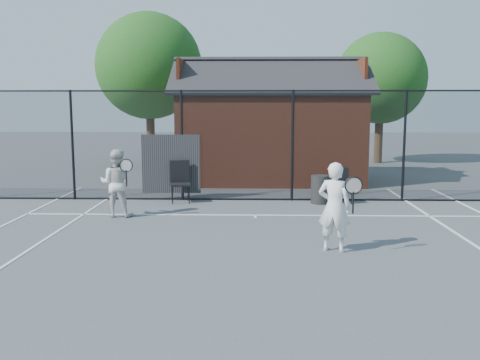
{
  "coord_description": "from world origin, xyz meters",
  "views": [
    {
      "loc": [
        -0.03,
        -9.45,
        2.64
      ],
      "look_at": [
        -0.32,
        1.24,
        1.1
      ],
      "focal_mm": 40.0,
      "sensor_mm": 36.0,
      "label": 1
    }
  ],
  "objects_px": {
    "chair_right": "(343,186)",
    "waste_bin": "(320,189)",
    "clubhouse": "(270,134)",
    "player_back": "(116,183)",
    "chair_left": "(180,182)",
    "player_front": "(335,207)"
  },
  "relations": [
    {
      "from": "clubhouse",
      "to": "player_front",
      "type": "xyz_separation_m",
      "value": [
        0.91,
        -9.05,
        -0.8
      ]
    },
    {
      "from": "chair_left",
      "to": "chair_right",
      "type": "distance_m",
      "value": 4.33
    },
    {
      "from": "chair_left",
      "to": "chair_right",
      "type": "height_order",
      "value": "chair_left"
    },
    {
      "from": "clubhouse",
      "to": "player_back",
      "type": "bearing_deg",
      "value": -121.19
    },
    {
      "from": "chair_right",
      "to": "waste_bin",
      "type": "height_order",
      "value": "chair_right"
    },
    {
      "from": "chair_left",
      "to": "waste_bin",
      "type": "height_order",
      "value": "chair_left"
    },
    {
      "from": "player_front",
      "to": "player_back",
      "type": "relative_size",
      "value": 1.02
    },
    {
      "from": "clubhouse",
      "to": "waste_bin",
      "type": "bearing_deg",
      "value": -74.37
    },
    {
      "from": "chair_left",
      "to": "clubhouse",
      "type": "bearing_deg",
      "value": 49.37
    },
    {
      "from": "chair_right",
      "to": "player_back",
      "type": "bearing_deg",
      "value": -174.72
    },
    {
      "from": "chair_left",
      "to": "chair_right",
      "type": "bearing_deg",
      "value": -10.99
    },
    {
      "from": "chair_left",
      "to": "chair_right",
      "type": "relative_size",
      "value": 1.18
    },
    {
      "from": "player_back",
      "to": "chair_right",
      "type": "distance_m",
      "value": 5.86
    },
    {
      "from": "player_back",
      "to": "chair_left",
      "type": "distance_m",
      "value": 2.2
    },
    {
      "from": "player_front",
      "to": "chair_left",
      "type": "xyz_separation_m",
      "value": [
        -3.41,
        4.65,
        -0.26
      ]
    },
    {
      "from": "player_front",
      "to": "chair_left",
      "type": "relative_size",
      "value": 1.48
    },
    {
      "from": "clubhouse",
      "to": "chair_left",
      "type": "bearing_deg",
      "value": -119.65
    },
    {
      "from": "chair_left",
      "to": "waste_bin",
      "type": "distance_m",
      "value": 3.74
    },
    {
      "from": "player_front",
      "to": "chair_right",
      "type": "relative_size",
      "value": 1.75
    },
    {
      "from": "waste_bin",
      "to": "clubhouse",
      "type": "bearing_deg",
      "value": 105.63
    },
    {
      "from": "chair_right",
      "to": "waste_bin",
      "type": "relative_size",
      "value": 1.23
    },
    {
      "from": "player_back",
      "to": "chair_right",
      "type": "bearing_deg",
      "value": 17.86
    }
  ]
}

